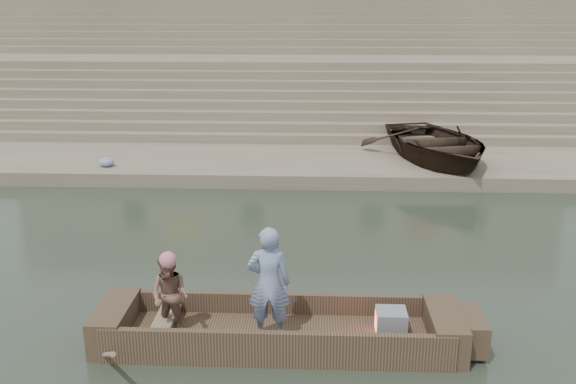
# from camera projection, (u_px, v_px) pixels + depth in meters

# --- Properties ---
(ground) EXTENTS (120.00, 120.00, 0.00)m
(ground) POSITION_uv_depth(u_px,v_px,m) (227.00, 282.00, 11.94)
(ground) COLOR #232E22
(ground) RESTS_ON ground
(lower_landing) EXTENTS (32.00, 4.00, 0.40)m
(lower_landing) POSITION_uv_depth(u_px,v_px,m) (262.00, 165.00, 19.52)
(lower_landing) COLOR gray
(lower_landing) RESTS_ON ground
(mid_landing) EXTENTS (32.00, 3.00, 2.80)m
(mid_landing) POSITION_uv_depth(u_px,v_px,m) (277.00, 92.00, 26.32)
(mid_landing) COLOR gray
(mid_landing) RESTS_ON ground
(upper_landing) EXTENTS (32.00, 3.00, 5.20)m
(upper_landing) POSITION_uv_depth(u_px,v_px,m) (285.00, 49.00, 32.65)
(upper_landing) COLOR gray
(upper_landing) RESTS_ON ground
(ghat_steps) EXTENTS (32.00, 11.00, 5.20)m
(ghat_steps) POSITION_uv_depth(u_px,v_px,m) (279.00, 77.00, 27.82)
(ghat_steps) COLOR gray
(ghat_steps) RESTS_ON ground
(main_rowboat) EXTENTS (5.00, 1.30, 0.22)m
(main_rowboat) POSITION_uv_depth(u_px,v_px,m) (278.00, 338.00, 9.76)
(main_rowboat) COLOR brown
(main_rowboat) RESTS_ON ground
(rowboat_trim) EXTENTS (6.04, 2.63, 1.96)m
(rowboat_trim) POSITION_uv_depth(u_px,v_px,m) (292.00, 327.00, 9.68)
(rowboat_trim) COLOR brown
(rowboat_trim) RESTS_ON ground
(standing_man) EXTENTS (0.66, 0.45, 1.78)m
(standing_man) POSITION_uv_depth(u_px,v_px,m) (269.00, 283.00, 9.32)
(standing_man) COLOR navy
(standing_man) RESTS_ON main_rowboat
(rowing_man) EXTENTS (0.74, 0.65, 1.29)m
(rowing_man) POSITION_uv_depth(u_px,v_px,m) (170.00, 296.00, 9.46)
(rowing_man) COLOR #21654B
(rowing_man) RESTS_ON main_rowboat
(television) EXTENTS (0.46, 0.42, 0.40)m
(television) POSITION_uv_depth(u_px,v_px,m) (390.00, 322.00, 9.59)
(television) COLOR slate
(television) RESTS_ON main_rowboat
(beached_rowboat) EXTENTS (4.85, 5.91, 1.07)m
(beached_rowboat) POSITION_uv_depth(u_px,v_px,m) (436.00, 143.00, 19.12)
(beached_rowboat) COLOR #2D2116
(beached_rowboat) RESTS_ON lower_landing
(cloth_bundles) EXTENTS (14.68, 1.16, 0.26)m
(cloth_bundles) POSITION_uv_depth(u_px,v_px,m) (348.00, 162.00, 18.55)
(cloth_bundles) COLOR #3F5999
(cloth_bundles) RESTS_ON lower_landing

